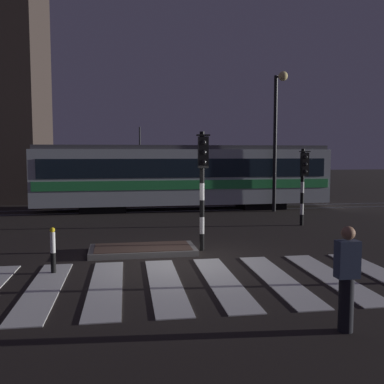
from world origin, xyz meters
TOP-DOWN VIEW (x-y plane):
  - ground_plane at (0.00, 0.00)m, footprint 120.00×120.00m
  - rail_near at (0.00, 9.98)m, footprint 80.00×0.12m
  - rail_far at (0.00, 11.41)m, footprint 80.00×0.12m
  - crosswalk_zebra at (-0.00, -1.91)m, footprint 9.76×4.35m
  - traffic_island at (-0.94, 1.25)m, footprint 3.03×1.46m
  - traffic_light_median_centre at (0.80, 1.19)m, footprint 0.36×0.42m
  - traffic_light_corner_far_right at (5.58, 4.92)m, footprint 0.36×0.42m
  - street_lamp_trackside_right at (5.99, 8.96)m, footprint 0.44×1.21m
  - tram at (1.72, 10.69)m, footprint 14.84×2.58m
  - pedestrian_waiting_at_kerb at (1.93, -4.92)m, footprint 0.36×0.24m
  - bollard_island_edge at (-3.17, -0.57)m, footprint 0.12×0.12m

SIDE VIEW (x-z plane):
  - ground_plane at x=0.00m, z-range 0.00..0.00m
  - crosswalk_zebra at x=0.00m, z-range 0.00..0.02m
  - rail_near at x=0.00m, z-range 0.00..0.03m
  - rail_far at x=0.00m, z-range 0.00..0.03m
  - traffic_island at x=-0.94m, z-range 0.00..0.18m
  - bollard_island_edge at x=-3.17m, z-range 0.00..1.11m
  - pedestrian_waiting_at_kerb at x=1.93m, z-range 0.02..1.73m
  - tram at x=1.72m, z-range -0.33..3.82m
  - traffic_light_corner_far_right at x=5.58m, z-range 0.48..3.51m
  - traffic_light_median_centre at x=0.80m, z-range 0.56..4.04m
  - street_lamp_trackside_right at x=5.99m, z-range 0.94..7.56m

